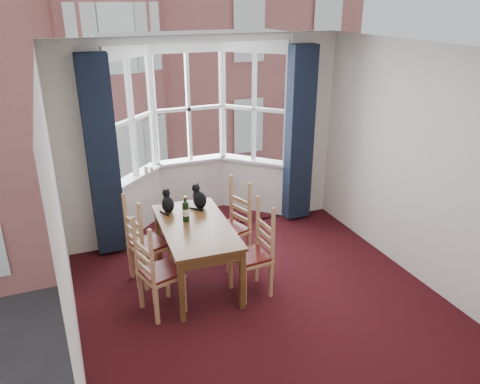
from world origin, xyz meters
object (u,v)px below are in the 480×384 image
cat_left (168,203)px  cat_right (199,199)px  wine_bottle (186,210)px  candle_short (151,170)px  chair_right_far (235,228)px  candle_tall (146,170)px  dining_table (196,232)px  chair_right_near (258,256)px  chair_left_near (153,276)px  chair_left_far (142,248)px

cat_left → cat_right: 0.40m
wine_bottle → candle_short: bearing=92.7°
chair_right_far → candle_tall: (-0.84, 1.38, 0.46)m
dining_table → chair_right_near: (0.61, -0.45, -0.21)m
chair_left_near → candle_tall: bearing=79.5°
chair_right_near → chair_left_far: bearing=150.1°
cat_left → chair_left_near: bearing=-114.3°
chair_left_near → wine_bottle: 0.90m
chair_left_far → chair_right_near: same height
chair_left_near → chair_right_far: 1.43m
dining_table → chair_left_near: (-0.61, -0.42, -0.21)m
chair_left_far → wine_bottle: size_ratio=2.88×
dining_table → chair_right_near: chair_right_near is taller
chair_left_near → cat_right: bearing=47.3°
candle_tall → chair_right_far: bearing=-58.5°
chair_left_far → cat_right: bearing=14.9°
chair_left_near → cat_right: (0.81, 0.88, 0.43)m
dining_table → chair_left_far: (-0.60, 0.25, -0.21)m
chair_right_near → cat_left: cat_left is taller
chair_left_near → candle_short: (0.47, 2.13, 0.44)m
chair_left_near → cat_left: size_ratio=3.13×
dining_table → chair_left_near: chair_left_near is taller
candle_short → wine_bottle: bearing=-87.3°
chair_left_near → cat_left: cat_left is taller
chair_right_far → candle_tall: bearing=121.5°
dining_table → chair_left_near: size_ratio=1.63×
cat_right → wine_bottle: 0.41m
dining_table → cat_left: bearing=112.4°
chair_right_near → wine_bottle: bearing=138.9°
cat_left → wine_bottle: wine_bottle is taller
cat_left → chair_right_near: bearing=-49.2°
chair_left_far → cat_right: cat_right is taller
cat_left → candle_tall: cat_left is taller
cat_left → candle_tall: bearing=91.1°
wine_bottle → candle_tall: 1.54m
chair_right_near → cat_right: cat_right is taller
cat_right → cat_left: bearing=175.6°
dining_table → cat_right: cat_right is taller
chair_right_far → wine_bottle: wine_bottle is taller
cat_left → candle_short: bearing=87.2°
chair_right_near → cat_right: 1.08m
chair_left_near → chair_right_near: (1.22, -0.03, 0.00)m
cat_right → chair_right_far: bearing=-20.6°
chair_right_far → cat_left: bearing=167.0°
dining_table → wine_bottle: (-0.07, 0.14, 0.23)m
chair_right_near → chair_right_far: bearing=89.1°
chair_left_near → chair_left_far: size_ratio=1.00×
dining_table → candle_short: size_ratio=16.95×
dining_table → chair_right_near: 0.78m
chair_right_near → candle_short: size_ratio=10.41×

